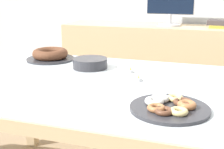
{
  "coord_description": "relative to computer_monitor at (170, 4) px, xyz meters",
  "views": [
    {
      "loc": [
        0.49,
        -1.49,
        1.22
      ],
      "look_at": [
        0.02,
        -0.09,
        0.81
      ],
      "focal_mm": 50.0,
      "sensor_mm": 36.0,
      "label": 1
    }
  ],
  "objects": [
    {
      "name": "tealight_left_edge",
      "position": [
        0.03,
        -1.27,
        -0.32
      ],
      "size": [
        0.04,
        0.04,
        0.04
      ],
      "color": "silver",
      "rests_on": "dining_table"
    },
    {
      "name": "plate_stack",
      "position": [
        -0.31,
        -1.09,
        -0.3
      ],
      "size": [
        0.21,
        0.21,
        0.06
      ],
      "color": "#333338",
      "rests_on": "dining_table"
    },
    {
      "name": "sideboard",
      "position": [
        -0.09,
        0.0,
        -0.63
      ],
      "size": [
        1.73,
        0.44,
        0.89
      ],
      "color": "#D1B284",
      "rests_on": "ground"
    },
    {
      "name": "book_stack",
      "position": [
        0.44,
        0.0,
        -0.16
      ],
      "size": [
        0.24,
        0.17,
        0.06
      ],
      "color": "#B29933",
      "rests_on": "sideboard"
    },
    {
      "name": "cake_chocolate_round",
      "position": [
        -0.65,
        -0.97,
        -0.3
      ],
      "size": [
        0.32,
        0.32,
        0.07
      ],
      "color": "#333338",
      "rests_on": "dining_table"
    },
    {
      "name": "computer_monitor",
      "position": [
        0.0,
        0.0,
        0.0
      ],
      "size": [
        0.42,
        0.2,
        0.38
      ],
      "color": "silver",
      "rests_on": "sideboard"
    },
    {
      "name": "tealight_centre",
      "position": [
        -0.05,
        -1.12,
        -0.32
      ],
      "size": [
        0.04,
        0.04,
        0.04
      ],
      "color": "silver",
      "rests_on": "dining_table"
    },
    {
      "name": "pastry_platter",
      "position": [
        0.25,
        -1.62,
        -0.32
      ],
      "size": [
        0.32,
        0.32,
        0.04
      ],
      "color": "#333338",
      "rests_on": "dining_table"
    },
    {
      "name": "dining_table",
      "position": [
        -0.09,
        -1.31,
        -0.41
      ],
      "size": [
        1.8,
        1.06,
        0.75
      ],
      "color": "silver",
      "rests_on": "ground"
    }
  ]
}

